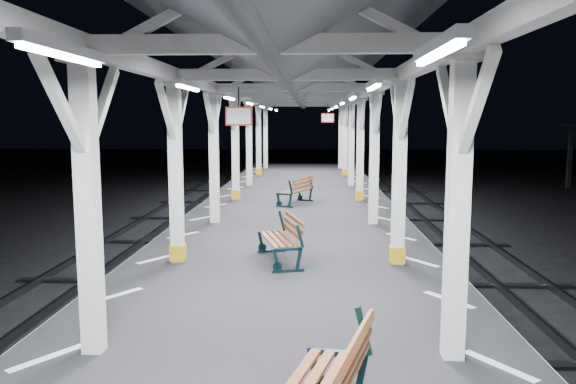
{
  "coord_description": "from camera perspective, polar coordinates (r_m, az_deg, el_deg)",
  "views": [
    {
      "loc": [
        0.44,
        -7.96,
        3.6
      ],
      "look_at": [
        -0.01,
        2.86,
        2.2
      ],
      "focal_mm": 35.0,
      "sensor_mm": 36.0,
      "label": 1
    }
  ],
  "objects": [
    {
      "name": "hazard_stripes_right",
      "position": [
        8.62,
        16.03,
        -10.47
      ],
      "size": [
        1.0,
        48.0,
        0.01
      ],
      "primitive_type": "cube",
      "color": "silver",
      "rests_on": "platform"
    },
    {
      "name": "platform",
      "position": [
        8.56,
        -0.75,
        -13.88
      ],
      "size": [
        6.0,
        50.0,
        1.0
      ],
      "primitive_type": "cube",
      "color": "black",
      "rests_on": "ground"
    },
    {
      "name": "bench_mid",
      "position": [
        10.33,
        -0.41,
        -4.65
      ],
      "size": [
        0.95,
        1.65,
        0.84
      ],
      "rotation": [
        0.0,
        0.0,
        0.26
      ],
      "color": "black",
      "rests_on": "platform"
    },
    {
      "name": "ground",
      "position": [
        8.75,
        -0.74,
        -16.93
      ],
      "size": [
        120.0,
        120.0,
        0.0
      ],
      "primitive_type": "plane",
      "color": "black",
      "rests_on": "ground"
    },
    {
      "name": "bench_far",
      "position": [
        17.27,
        1.01,
        0.19
      ],
      "size": [
        1.13,
        1.62,
        0.83
      ],
      "rotation": [
        0.0,
        0.0,
        -0.42
      ],
      "color": "black",
      "rests_on": "platform"
    },
    {
      "name": "canopy",
      "position": [
        8.02,
        -0.8,
        14.22
      ],
      "size": [
        5.4,
        49.0,
        4.65
      ],
      "color": "silver",
      "rests_on": "platform"
    },
    {
      "name": "hazard_stripes_left",
      "position": [
        8.86,
        -17.03,
        -10.01
      ],
      "size": [
        1.0,
        48.0,
        0.01
      ],
      "primitive_type": "cube",
      "color": "silver",
      "rests_on": "platform"
    }
  ]
}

